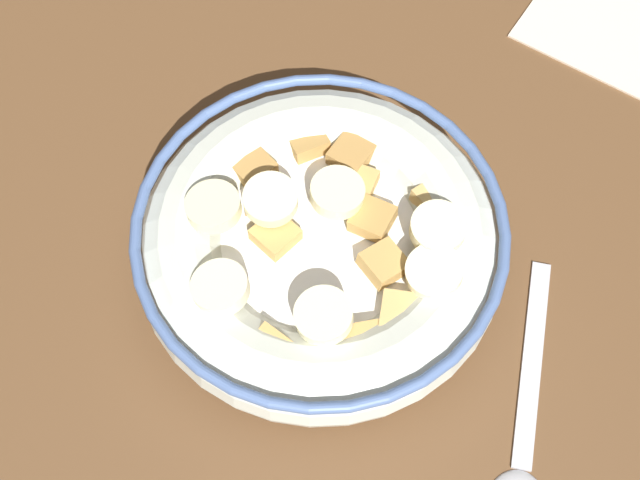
{
  "coord_description": "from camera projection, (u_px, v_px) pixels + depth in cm",
  "views": [
    {
      "loc": [
        15.0,
        -13.47,
        42.41
      ],
      "look_at": [
        0.0,
        0.0,
        3.0
      ],
      "focal_mm": 48.12,
      "sensor_mm": 36.0,
      "label": 1
    }
  ],
  "objects": [
    {
      "name": "spoon",
      "position": [
        522.0,
        468.0,
        0.42
      ],
      "size": [
        10.92,
        13.79,
        0.8
      ],
      "color": "#B7B7BC",
      "rests_on": "ground_plane"
    },
    {
      "name": "cereal_bowl",
      "position": [
        320.0,
        244.0,
        0.45
      ],
      "size": [
        19.19,
        19.19,
        5.47
      ],
      "color": "beige",
      "rests_on": "ground_plane"
    },
    {
      "name": "ground_plane",
      "position": [
        320.0,
        273.0,
        0.48
      ],
      "size": [
        94.77,
        94.77,
        2.0
      ],
      "primitive_type": "cube",
      "color": "brown"
    },
    {
      "name": "folded_napkin",
      "position": [
        632.0,
        39.0,
        0.54
      ],
      "size": [
        15.03,
        11.22,
        0.3
      ],
      "primitive_type": "cube",
      "rotation": [
        0.0,
        0.0,
        0.26
      ],
      "color": "beige",
      "rests_on": "ground_plane"
    }
  ]
}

